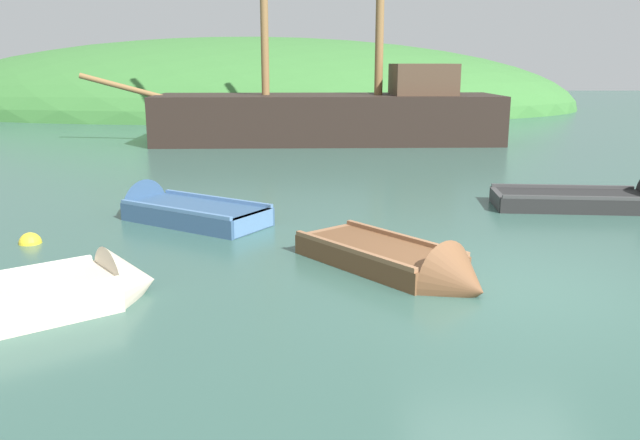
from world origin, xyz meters
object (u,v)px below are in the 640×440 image
(rowboat_near_dock, at_px, (49,300))
(buoy_yellow, at_px, (30,243))
(sailing_ship, at_px, (331,124))
(rowboat_outer_right, at_px, (605,204))
(rowboat_center, at_px, (173,213))
(rowboat_portside, at_px, (406,267))

(rowboat_near_dock, height_order, buoy_yellow, rowboat_near_dock)
(sailing_ship, xyz_separation_m, rowboat_near_dock, (-3.90, -16.62, -0.55))
(rowboat_outer_right, xyz_separation_m, rowboat_center, (-8.58, -0.76, 0.02))
(rowboat_portside, bearing_deg, rowboat_outer_right, 92.31)
(rowboat_portside, distance_m, rowboat_near_dock, 4.64)
(rowboat_outer_right, bearing_deg, buoy_yellow, -161.28)
(rowboat_outer_right, distance_m, rowboat_center, 8.62)
(rowboat_portside, height_order, rowboat_near_dock, rowboat_near_dock)
(rowboat_near_dock, bearing_deg, rowboat_outer_right, -5.19)
(rowboat_near_dock, distance_m, buoy_yellow, 3.33)
(sailing_ship, relative_size, rowboat_near_dock, 4.95)
(rowboat_near_dock, bearing_deg, rowboat_center, 47.75)
(sailing_ship, distance_m, rowboat_near_dock, 17.08)
(buoy_yellow, bearing_deg, rowboat_near_dock, -63.45)
(rowboat_near_dock, relative_size, rowboat_center, 0.88)
(rowboat_portside, bearing_deg, sailing_ship, 142.97)
(rowboat_outer_right, relative_size, rowboat_near_dock, 1.25)
(buoy_yellow, bearing_deg, sailing_ship, 68.47)
(rowboat_outer_right, xyz_separation_m, rowboat_portside, (-4.64, -4.10, -0.00))
(rowboat_near_dock, bearing_deg, buoy_yellow, 80.57)
(rowboat_portside, height_order, rowboat_center, rowboat_center)
(rowboat_center, height_order, buoy_yellow, rowboat_center)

